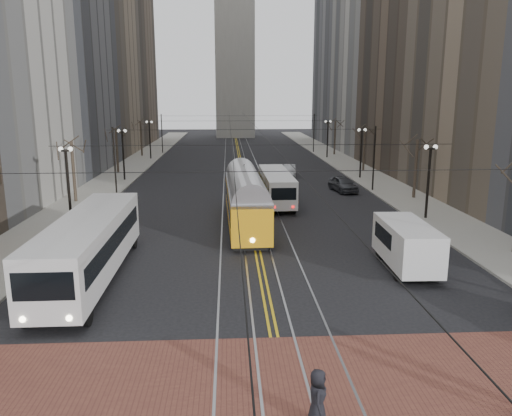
{
  "coord_description": "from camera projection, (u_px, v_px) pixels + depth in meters",
  "views": [
    {
      "loc": [
        -1.76,
        -19.33,
        9.47
      ],
      "look_at": [
        -0.16,
        9.5,
        3.0
      ],
      "focal_mm": 35.0,
      "sensor_mm": 36.0,
      "label": 1
    }
  ],
  "objects": [
    {
      "name": "pedestrian_a",
      "position": [
        318.0,
        398.0,
        14.51
      ],
      "size": [
        0.71,
        0.95,
        1.77
      ],
      "primitive_type": "imported",
      "rotation": [
        0.0,
        0.0,
        1.39
      ],
      "color": "black",
      "rests_on": "crosswalk_band"
    },
    {
      "name": "lamp_posts",
      "position": [
        247.0,
        167.0,
        48.4
      ],
      "size": [
        27.6,
        57.2,
        5.6
      ],
      "color": "black",
      "rests_on": "ground"
    },
    {
      "name": "sidewalk_right",
      "position": [
        356.0,
        169.0,
        65.64
      ],
      "size": [
        5.0,
        140.0,
        0.15
      ],
      "primitive_type": "cube",
      "color": "gray",
      "rests_on": "ground"
    },
    {
      "name": "crosswalk_band",
      "position": [
        282.0,
        379.0,
        17.1
      ],
      "size": [
        25.0,
        6.0,
        0.01
      ],
      "primitive_type": "cube",
      "color": "brown",
      "rests_on": "ground"
    },
    {
      "name": "building_left_mid",
      "position": [
        32.0,
        33.0,
        60.73
      ],
      "size": [
        16.0,
        20.0,
        34.0
      ],
      "primitive_type": "cube",
      "color": "slate",
      "rests_on": "ground"
    },
    {
      "name": "centre_lines",
      "position": [
        242.0,
        171.0,
        64.84
      ],
      "size": [
        0.42,
        130.0,
        0.01
      ],
      "primitive_type": "cube",
      "color": "gold",
      "rests_on": "ground"
    },
    {
      "name": "streetcar_rails",
      "position": [
        242.0,
        171.0,
        64.85
      ],
      "size": [
        4.8,
        130.0,
        0.02
      ],
      "primitive_type": "cube",
      "color": "gray",
      "rests_on": "ground"
    },
    {
      "name": "building_left_far",
      "position": [
        108.0,
        42.0,
        99.04
      ],
      "size": [
        16.0,
        20.0,
        40.0
      ],
      "primitive_type": "cube",
      "color": "brown",
      "rests_on": "ground"
    },
    {
      "name": "street_trees",
      "position": [
        244.0,
        159.0,
        54.73
      ],
      "size": [
        31.68,
        53.28,
        5.6
      ],
      "color": "#382D23",
      "rests_on": "ground"
    },
    {
      "name": "trolley_wires",
      "position": [
        245.0,
        150.0,
        54.12
      ],
      "size": [
        25.96,
        120.0,
        6.6
      ],
      "color": "black",
      "rests_on": "ground"
    },
    {
      "name": "sidewalk_left",
      "position": [
        125.0,
        171.0,
        64.02
      ],
      "size": [
        5.0,
        140.0,
        0.15
      ],
      "primitive_type": "cube",
      "color": "gray",
      "rests_on": "ground"
    },
    {
      "name": "rear_bus",
      "position": [
        276.0,
        188.0,
        45.06
      ],
      "size": [
        2.52,
        10.84,
        2.82
      ],
      "primitive_type": "cube",
      "rotation": [
        0.0,
        0.0,
        0.02
      ],
      "color": "silver",
      "rests_on": "ground"
    },
    {
      "name": "sedan_silver",
      "position": [
        289.0,
        171.0,
        60.45
      ],
      "size": [
        1.87,
        4.27,
        1.37
      ],
      "primitive_type": "imported",
      "rotation": [
        0.0,
        0.0,
        -0.1
      ],
      "color": "#9A9CA1",
      "rests_on": "ground"
    },
    {
      "name": "ground",
      "position": [
        272.0,
        326.0,
        21.0
      ],
      "size": [
        260.0,
        260.0,
        0.0
      ],
      "primitive_type": "plane",
      "color": "black",
      "rests_on": "ground"
    },
    {
      "name": "transit_bus",
      "position": [
        90.0,
        249.0,
        26.05
      ],
      "size": [
        2.89,
        13.5,
        3.37
      ],
      "primitive_type": "cube",
      "rotation": [
        0.0,
        0.0,
        0.01
      ],
      "color": "silver",
      "rests_on": "ground"
    },
    {
      "name": "building_right_mid",
      "position": [
        441.0,
        36.0,
        63.48
      ],
      "size": [
        16.0,
        20.0,
        34.0
      ],
      "primitive_type": "cube",
      "color": "brown",
      "rests_on": "ground"
    },
    {
      "name": "sedan_grey",
      "position": [
        343.0,
        184.0,
        50.64
      ],
      "size": [
        2.6,
        4.85,
        1.57
      ],
      "primitive_type": "imported",
      "rotation": [
        0.0,
        0.0,
        0.17
      ],
      "color": "#3D3F44",
      "rests_on": "ground"
    },
    {
      "name": "building_right_far",
      "position": [
        361.0,
        44.0,
        101.8
      ],
      "size": [
        16.0,
        20.0,
        40.0
      ],
      "primitive_type": "cube",
      "color": "slate",
      "rests_on": "ground"
    },
    {
      "name": "streetcar",
      "position": [
        245.0,
        204.0,
        37.07
      ],
      "size": [
        2.97,
        14.09,
        3.31
      ],
      "primitive_type": "cube",
      "rotation": [
        0.0,
        0.0,
        0.03
      ],
      "color": "#F5A615",
      "rests_on": "ground"
    },
    {
      "name": "cargo_van",
      "position": [
        406.0,
        247.0,
        27.67
      ],
      "size": [
        2.45,
        5.99,
        2.62
      ],
      "primitive_type": "cube",
      "rotation": [
        0.0,
        0.0,
        -0.03
      ],
      "color": "white",
      "rests_on": "ground"
    }
  ]
}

